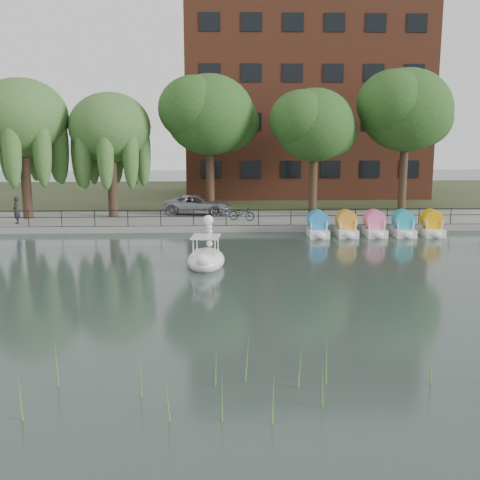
{
  "coord_description": "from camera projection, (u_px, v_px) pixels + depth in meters",
  "views": [
    {
      "loc": [
        -0.55,
        -23.18,
        6.72
      ],
      "look_at": [
        0.5,
        4.0,
        1.3
      ],
      "focal_mm": 45.0,
      "sensor_mm": 36.0,
      "label": 1
    }
  ],
  "objects": [
    {
      "name": "pedal_boat_row",
      "position": [
        375.0,
        226.0,
        35.52
      ],
      "size": [
        7.95,
        1.7,
        1.4
      ],
      "color": "white",
      "rests_on": "ground_plane"
    },
    {
      "name": "ground_plane",
      "position": [
        231.0,
        291.0,
        24.05
      ],
      "size": [
        120.0,
        120.0,
        0.0
      ],
      "primitive_type": "plane",
      "color": "#3E4A48"
    },
    {
      "name": "swan_boat",
      "position": [
        206.0,
        256.0,
        28.06
      ],
      "size": [
        2.03,
        2.91,
        2.31
      ],
      "rotation": [
        0.0,
        0.0,
        -0.12
      ],
      "color": "white",
      "rests_on": "ground_plane"
    },
    {
      "name": "apartment_building",
      "position": [
        304.0,
        89.0,
        51.86
      ],
      "size": [
        20.0,
        10.07,
        18.0
      ],
      "color": "#4C1E16",
      "rests_on": "land_strip"
    },
    {
      "name": "broadleaf_center",
      "position": [
        210.0,
        115.0,
        40.28
      ],
      "size": [
        6.0,
        6.0,
        9.25
      ],
      "color": "#473323",
      "rests_on": "promenade"
    },
    {
      "name": "kerb",
      "position": [
        226.0,
        229.0,
        36.8
      ],
      "size": [
        40.0,
        0.25,
        0.4
      ],
      "primitive_type": "cube",
      "color": "gray",
      "rests_on": "ground_plane"
    },
    {
      "name": "willow_left",
      "position": [
        22.0,
        118.0,
        38.39
      ],
      "size": [
        5.88,
        5.88,
        9.01
      ],
      "color": "#473323",
      "rests_on": "promenade"
    },
    {
      "name": "pedestrian",
      "position": [
        16.0,
        208.0,
        37.25
      ],
      "size": [
        0.63,
        0.8,
        1.98
      ],
      "primitive_type": "imported",
      "rotation": [
        0.0,
        0.0,
        4.94
      ],
      "color": "black",
      "rests_on": "promenade"
    },
    {
      "name": "broadleaf_right",
      "position": [
        314.0,
        126.0,
        40.18
      ],
      "size": [
        5.4,
        5.4,
        8.32
      ],
      "color": "#473323",
      "rests_on": "promenade"
    },
    {
      "name": "promenade",
      "position": [
        225.0,
        221.0,
        39.7
      ],
      "size": [
        40.0,
        6.0,
        0.4
      ],
      "primitive_type": "cube",
      "color": "gray",
      "rests_on": "ground_plane"
    },
    {
      "name": "reed_bank",
      "position": [
        322.0,
        375.0,
        14.7
      ],
      "size": [
        24.0,
        2.4,
        1.2
      ],
      "color": "#669938",
      "rests_on": "ground_plane"
    },
    {
      "name": "willow_mid",
      "position": [
        110.0,
        128.0,
        39.21
      ],
      "size": [
        5.32,
        5.32,
        8.15
      ],
      "color": "#473323",
      "rests_on": "promenade"
    },
    {
      "name": "broadleaf_far",
      "position": [
        406.0,
        110.0,
        41.21
      ],
      "size": [
        6.3,
        6.3,
        9.71
      ],
      "color": "#473323",
      "rests_on": "promenade"
    },
    {
      "name": "land_strip",
      "position": [
        223.0,
        195.0,
        53.42
      ],
      "size": [
        60.0,
        22.0,
        0.36
      ],
      "primitive_type": "cube",
      "color": "#47512D",
      "rests_on": "ground_plane"
    },
    {
      "name": "railing",
      "position": [
        226.0,
        213.0,
        36.82
      ],
      "size": [
        32.0,
        0.05,
        1.0
      ],
      "color": "black",
      "rests_on": "promenade"
    },
    {
      "name": "bicycle",
      "position": [
        242.0,
        213.0,
        38.63
      ],
      "size": [
        1.25,
        1.81,
        1.0
      ],
      "primitive_type": "imported",
      "rotation": [
        0.0,
        0.0,
        1.15
      ],
      "color": "gray",
      "rests_on": "promenade"
    },
    {
      "name": "minivan",
      "position": [
        198.0,
        203.0,
        41.23
      ],
      "size": [
        3.19,
        5.66,
        1.49
      ],
      "primitive_type": "imported",
      "rotation": [
        0.0,
        0.0,
        1.43
      ],
      "color": "gray",
      "rests_on": "promenade"
    }
  ]
}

